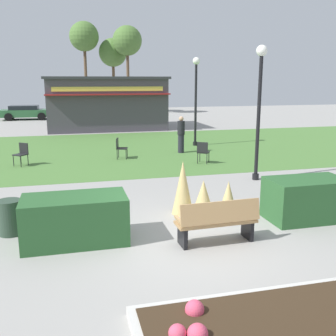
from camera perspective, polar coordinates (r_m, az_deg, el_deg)
The scene contains 22 objects.
ground_plane at distance 8.48m, azimuth 2.21°, elevation -10.50°, with size 80.00×80.00×0.00m, color #999691.
lawn_patch at distance 19.37m, azimuth -7.41°, elevation 2.63°, with size 36.00×12.00×0.01m, color #4C7A38.
flower_bed at distance 5.84m, azimuth 18.65°, elevation -21.78°, with size 4.34×2.28×0.33m.
park_bench at distance 8.26m, azimuth 7.13°, elevation -7.64°, with size 1.72×0.59×0.95m.
hedge_left at distance 8.49m, azimuth -13.22°, elevation -7.24°, with size 2.13×1.10×0.99m, color #28562B.
hedge_right at distance 10.16m, azimuth 19.32°, elevation -4.26°, with size 1.90×1.10×1.01m, color #28562B.
ornamental_grass_behind_left at distance 9.87m, azimuth 5.10°, elevation -4.34°, with size 0.58×0.58×0.91m, color tan.
ornamental_grass_behind_right at distance 9.94m, azimuth 2.14°, elevation -2.82°, with size 0.55×0.55×1.37m, color tan.
ornamental_grass_behind_center at distance 9.88m, azimuth 8.66°, elevation -4.45°, with size 0.51×0.51×0.91m, color tan.
lamppost_mid at distance 13.42m, azimuth 13.04°, elevation 9.88°, with size 0.36×0.36×4.41m.
lamppost_far at distance 20.25m, azimuth 4.03°, elevation 10.99°, with size 0.36×0.36×4.41m.
trash_bin at distance 9.38m, azimuth -21.80°, elevation -6.60°, with size 0.52×0.52×0.77m, color #2D4233.
food_kiosk at distance 28.03m, azimuth -8.97°, elevation 9.28°, with size 8.03×5.40×3.52m.
cafe_chair_west at distance 16.01m, azimuth 5.06°, elevation 2.50°, with size 0.61×0.61×0.89m.
cafe_chair_east at distance 17.06m, azimuth -6.94°, elevation 3.08°, with size 0.54×0.54×0.89m.
cafe_chair_center at distance 16.62m, azimuth -20.30°, elevation 2.13°, with size 0.62×0.62×0.89m.
person_strolling at distance 18.32m, azimuth 1.90°, elevation 4.87°, with size 0.34×0.34×1.69m.
parked_car_west_slot at distance 35.96m, azimuth -19.80°, elevation 7.60°, with size 4.25×2.15×1.20m.
parked_car_center_slot at distance 35.84m, azimuth -11.64°, elevation 8.07°, with size 4.27×2.19×1.20m.
tree_left_bg at distance 40.60m, azimuth -11.99°, elevation 17.93°, with size 2.80×2.80×8.76m.
tree_right_bg at distance 39.76m, azimuth -5.89°, elevation 17.67°, with size 2.80×2.80×8.36m.
tree_center_bg at distance 41.56m, azimuth -7.94°, elevation 16.08°, with size 2.80×2.80×7.38m.
Camera 1 is at (-2.22, -7.47, 3.33)m, focal length 42.32 mm.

